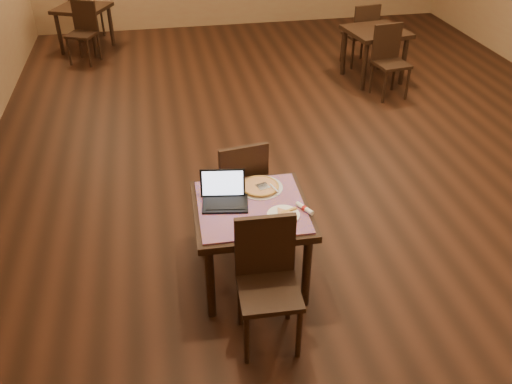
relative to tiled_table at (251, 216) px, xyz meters
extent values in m
plane|color=black|center=(1.24, 2.32, -0.66)|extent=(10.00, 10.00, 0.00)
cylinder|color=black|center=(-0.39, -0.37, -0.31)|extent=(0.07, 0.07, 0.71)
cylinder|color=black|center=(-0.37, 0.39, -0.31)|extent=(0.07, 0.07, 0.71)
cylinder|color=black|center=(0.37, -0.39, -0.31)|extent=(0.07, 0.07, 0.71)
cylinder|color=black|center=(0.39, 0.37, -0.31)|extent=(0.07, 0.07, 0.71)
cube|color=black|center=(0.00, 0.00, 0.06)|extent=(0.95, 0.95, 0.06)
cube|color=#281CB7|center=(0.00, 0.00, 0.09)|extent=(0.86, 0.86, 0.02)
cylinder|color=black|center=(-0.20, -0.88, -0.42)|extent=(0.04, 0.04, 0.47)
cylinder|color=black|center=(-0.18, -0.50, -0.42)|extent=(0.04, 0.04, 0.47)
cylinder|color=black|center=(0.18, -0.90, -0.42)|extent=(0.04, 0.04, 0.47)
cylinder|color=black|center=(0.20, -0.52, -0.42)|extent=(0.04, 0.04, 0.47)
cube|color=black|center=(0.00, -0.70, -0.17)|extent=(0.46, 0.46, 0.04)
cube|color=black|center=(0.01, -0.50, 0.11)|extent=(0.44, 0.06, 0.50)
cylinder|color=black|center=(0.16, 0.92, -0.42)|extent=(0.04, 0.04, 0.47)
cylinder|color=black|center=(0.22, 0.54, -0.42)|extent=(0.04, 0.04, 0.47)
cylinder|color=black|center=(-0.22, 0.86, -0.42)|extent=(0.04, 0.04, 0.47)
cylinder|color=black|center=(-0.16, 0.48, -0.42)|extent=(0.04, 0.04, 0.47)
cube|color=black|center=(0.00, 0.70, -0.17)|extent=(0.50, 0.50, 0.04)
cube|color=black|center=(0.03, 0.50, 0.11)|extent=(0.44, 0.11, 0.51)
cube|color=black|center=(-0.20, 0.05, 0.11)|extent=(0.39, 0.30, 0.02)
cube|color=black|center=(-0.20, 0.17, 0.23)|extent=(0.36, 0.11, 0.24)
cube|color=#B0BDDF|center=(-0.20, 0.17, 0.23)|extent=(0.33, 0.09, 0.20)
cylinder|color=white|center=(0.22, -0.18, 0.11)|extent=(0.26, 0.26, 0.01)
cylinder|color=silver|center=(0.12, 0.24, 0.11)|extent=(0.38, 0.38, 0.01)
cylinder|color=beige|center=(0.12, 0.24, 0.12)|extent=(0.30, 0.30, 0.02)
torus|color=#BC893C|center=(0.12, 0.24, 0.12)|extent=(0.31, 0.31, 0.02)
cube|color=silver|center=(0.14, 0.22, 0.13)|extent=(0.16, 0.25, 0.01)
cylinder|color=white|center=(0.40, -0.14, 0.12)|extent=(0.11, 0.17, 0.04)
cylinder|color=#AF1A15|center=(0.40, -0.14, 0.12)|extent=(0.05, 0.05, 0.04)
cylinder|color=black|center=(2.37, 3.71, -0.29)|extent=(0.07, 0.07, 0.73)
cylinder|color=black|center=(2.28, 4.37, -0.29)|extent=(0.07, 0.07, 0.73)
cylinder|color=black|center=(3.03, 3.81, -0.29)|extent=(0.07, 0.07, 0.73)
cylinder|color=black|center=(2.93, 4.46, -0.29)|extent=(0.07, 0.07, 0.73)
cube|color=black|center=(2.65, 4.09, 0.08)|extent=(0.94, 0.94, 0.06)
cylinder|color=black|center=(2.49, 3.21, -0.43)|extent=(0.04, 0.04, 0.47)
cylinder|color=black|center=(2.44, 3.57, -0.43)|extent=(0.04, 0.04, 0.47)
cylinder|color=black|center=(2.86, 3.26, -0.43)|extent=(0.04, 0.04, 0.47)
cylinder|color=black|center=(2.81, 3.63, -0.43)|extent=(0.04, 0.04, 0.47)
cube|color=black|center=(2.65, 3.42, -0.17)|extent=(0.49, 0.49, 0.04)
cube|color=black|center=(2.62, 3.61, 0.09)|extent=(0.44, 0.10, 0.50)
cylinder|color=black|center=(2.81, 4.97, -0.43)|extent=(0.04, 0.04, 0.47)
cylinder|color=black|center=(2.86, 4.60, -0.43)|extent=(0.04, 0.04, 0.47)
cylinder|color=black|center=(2.44, 4.92, -0.43)|extent=(0.04, 0.04, 0.47)
cylinder|color=black|center=(2.49, 4.55, -0.43)|extent=(0.04, 0.04, 0.47)
cube|color=black|center=(2.65, 4.76, -0.17)|extent=(0.49, 0.49, 0.04)
cube|color=black|center=(2.68, 4.57, 0.09)|extent=(0.44, 0.10, 0.50)
cylinder|color=black|center=(-2.18, 6.17, -0.31)|extent=(0.07, 0.07, 0.71)
cylinder|color=black|center=(-1.92, 6.75, -0.31)|extent=(0.07, 0.07, 0.71)
cylinder|color=black|center=(-1.60, 5.90, -0.31)|extent=(0.07, 0.07, 0.71)
cylinder|color=black|center=(-1.34, 6.48, -0.31)|extent=(0.07, 0.07, 0.71)
cube|color=black|center=(-1.76, 6.32, 0.06)|extent=(1.06, 1.06, 0.06)
cylinder|color=black|center=(-2.00, 5.59, -0.44)|extent=(0.04, 0.04, 0.45)
cylinder|color=black|center=(-1.85, 5.91, -0.44)|extent=(0.04, 0.04, 0.45)
cylinder|color=black|center=(-1.67, 5.44, -0.44)|extent=(0.04, 0.04, 0.45)
cylinder|color=black|center=(-1.52, 5.76, -0.44)|extent=(0.04, 0.04, 0.45)
cube|color=black|center=(-1.76, 5.68, -0.19)|extent=(0.56, 0.56, 0.04)
cube|color=black|center=(-1.68, 5.85, 0.07)|extent=(0.40, 0.21, 0.48)
cylinder|color=black|center=(-1.52, 7.06, -0.44)|extent=(0.04, 0.04, 0.45)
cylinder|color=black|center=(-1.67, 6.74, -0.44)|extent=(0.04, 0.04, 0.45)
cylinder|color=black|center=(-1.85, 7.21, -0.44)|extent=(0.04, 0.04, 0.45)
cylinder|color=black|center=(-2.00, 6.89, -0.44)|extent=(0.04, 0.04, 0.45)
cube|color=black|center=(-1.76, 6.97, -0.19)|extent=(0.56, 0.56, 0.04)
cube|color=black|center=(-1.84, 6.80, 0.07)|extent=(0.40, 0.21, 0.48)
camera|label=1|loc=(-0.63, -3.45, 2.59)|focal=38.00mm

